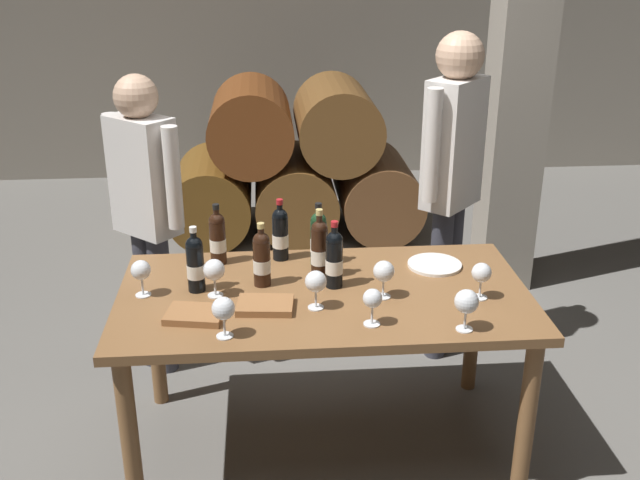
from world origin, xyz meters
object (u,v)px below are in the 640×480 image
at_px(wine_glass_5, 223,309).
at_px(tasting_notebook, 195,315).
at_px(wine_bottle_3, 319,238).
at_px(wine_bottle_5, 262,258).
at_px(sommelier_presenting, 452,169).
at_px(wine_bottle_1, 319,249).
at_px(wine_bottle_4, 218,238).
at_px(wine_glass_3, 316,282).
at_px(wine_glass_2, 214,271).
at_px(wine_glass_6, 481,274).
at_px(wine_glass_7, 141,271).
at_px(leather_ledger, 265,305).
at_px(wine_bottle_0, 280,233).
at_px(dining_table, 324,311).
at_px(wine_glass_0, 384,272).
at_px(wine_bottle_6, 334,259).
at_px(serving_plate, 435,265).
at_px(wine_glass_1, 372,300).
at_px(taster_seated_left, 146,202).
at_px(wine_glass_4, 467,302).
at_px(wine_bottle_2, 195,263).

bearing_deg(wine_glass_5, tasting_notebook, 127.47).
xyz_separation_m(wine_bottle_3, wine_bottle_5, (-0.25, -0.19, -0.00)).
height_order(wine_glass_5, sommelier_presenting, sommelier_presenting).
relative_size(wine_bottle_1, wine_glass_5, 1.95).
xyz_separation_m(wine_bottle_4, wine_glass_3, (0.40, -0.47, -0.01)).
bearing_deg(wine_bottle_5, wine_glass_2, -154.12).
relative_size(wine_glass_6, wine_glass_7, 0.99).
bearing_deg(wine_glass_2, sommelier_presenting, 33.21).
bearing_deg(leather_ledger, wine_glass_3, 2.31).
height_order(wine_bottle_0, wine_glass_6, wine_bottle_0).
bearing_deg(wine_glass_3, leather_ledger, 176.60).
bearing_deg(wine_glass_2, wine_bottle_5, 25.88).
height_order(dining_table, wine_bottle_4, wine_bottle_4).
bearing_deg(dining_table, wine_bottle_1, 92.91).
relative_size(wine_glass_7, tasting_notebook, 0.71).
height_order(wine_bottle_1, wine_bottle_4, wine_bottle_1).
bearing_deg(wine_bottle_0, tasting_notebook, -122.78).
distance_m(wine_glass_0, wine_glass_6, 0.39).
bearing_deg(wine_bottle_6, serving_plate, 19.46).
xyz_separation_m(wine_glass_5, leather_ledger, (0.15, 0.21, -0.10)).
xyz_separation_m(wine_glass_1, taster_seated_left, (-0.97, 1.01, 0.06)).
bearing_deg(wine_glass_4, wine_glass_5, 178.73).
distance_m(wine_glass_3, serving_plate, 0.67).
xyz_separation_m(wine_bottle_4, taster_seated_left, (-0.36, 0.39, 0.04)).
bearing_deg(wine_bottle_1, wine_glass_2, -161.44).
height_order(wine_glass_1, leather_ledger, wine_glass_1).
bearing_deg(wine_bottle_4, wine_bottle_0, 4.74).
xyz_separation_m(wine_glass_4, tasting_notebook, (-1.01, 0.17, -0.10)).
bearing_deg(wine_glass_2, dining_table, 0.50).
xyz_separation_m(dining_table, wine_bottle_2, (-0.52, 0.06, 0.21)).
bearing_deg(wine_glass_0, wine_glass_2, 174.70).
bearing_deg(wine_bottle_5, wine_glass_7, -172.66).
relative_size(wine_bottle_1, wine_glass_0, 1.94).
height_order(wine_bottle_4, wine_bottle_6, wine_bottle_6).
height_order(wine_bottle_4, wine_glass_6, wine_bottle_4).
relative_size(wine_bottle_3, wine_glass_2, 1.78).
bearing_deg(wine_glass_3, dining_table, 72.60).
bearing_deg(wine_bottle_5, wine_bottle_2, -173.40).
distance_m(wine_bottle_6, wine_glass_3, 0.21).
relative_size(wine_bottle_1, wine_bottle_5, 1.12).
relative_size(wine_bottle_1, serving_plate, 1.30).
distance_m(wine_bottle_5, wine_bottle_6, 0.30).
bearing_deg(wine_glass_0, wine_bottle_1, 139.17).
xyz_separation_m(wine_bottle_6, wine_glass_1, (0.11, -0.34, -0.02)).
bearing_deg(wine_bottle_3, wine_glass_1, -74.78).
xyz_separation_m(wine_glass_1, wine_glass_3, (-0.20, 0.15, 0.01)).
bearing_deg(serving_plate, wine_glass_7, -171.41).
bearing_deg(tasting_notebook, leather_ledger, 22.18).
relative_size(wine_glass_6, serving_plate, 0.64).
xyz_separation_m(wine_glass_5, wine_glass_6, (1.02, 0.23, -0.00)).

